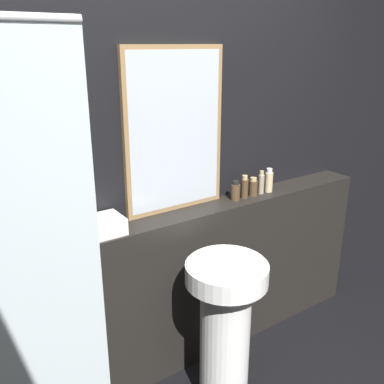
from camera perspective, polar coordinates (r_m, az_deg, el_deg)
wall_back at (r=2.43m, az=-3.01°, el=4.10°), size 8.00×0.06×2.50m
vanity_counter at (r=2.63m, az=-1.15°, el=-12.75°), size 2.74×0.21×0.98m
pedestal_sink at (r=2.35m, az=4.45°, el=-16.95°), size 0.42×0.42×0.86m
mirror at (r=2.35m, az=-2.30°, el=8.06°), size 0.62×0.03×0.90m
towel_stack at (r=2.19m, az=-11.66°, el=-4.39°), size 0.18×0.18×0.09m
shampoo_bottle at (r=2.61m, az=5.81°, el=0.10°), size 0.06×0.06×0.12m
conditioner_bottle at (r=2.65m, az=7.01°, el=0.61°), size 0.05×0.05×0.14m
lotion_bottle at (r=2.70m, az=8.15°, el=0.63°), size 0.06×0.06×0.12m
body_wash_bottle at (r=2.74m, az=9.21°, el=1.18°), size 0.04×0.04×0.15m
hand_soap_bottle at (r=2.78m, az=10.20°, el=1.46°), size 0.05×0.05×0.15m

